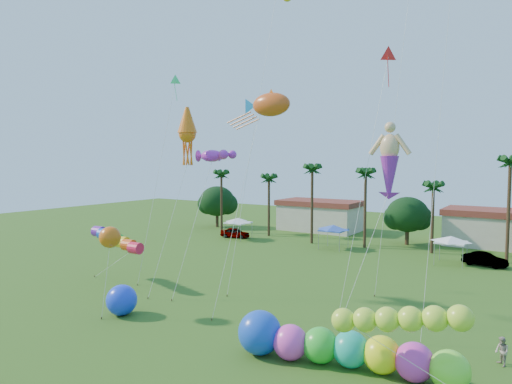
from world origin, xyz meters
The scene contains 18 objects.
ground centered at (0.00, 0.00, 0.00)m, with size 160.00×160.00×0.00m, color #285116.
tree_line centered at (3.57, 44.00, 4.28)m, with size 69.46×8.91×11.00m.
buildings_row centered at (-3.09, 50.00, 2.00)m, with size 35.00×7.00×4.00m.
tent_row centered at (-6.00, 36.33, 2.75)m, with size 31.00×4.00×0.60m.
car_a centered at (-21.21, 36.92, 0.72)m, with size 1.70×4.22×1.44m, color #4C4C54.
car_b centered at (11.18, 37.02, 0.71)m, with size 1.51×4.33×1.43m, color #4C4C54.
spectator_b centered at (14.95, 11.56, 0.79)m, with size 0.77×0.60×1.59m, color #A7948B.
caterpillar_inflatable centered at (7.46, 6.51, 1.06)m, with size 12.41×3.98×2.52m.
blue_ball centered at (-8.80, 5.75, 1.10)m, with size 2.21×2.21×2.21m, color #1C3DFD.
rainbow_tube centered at (-14.77, 10.79, 3.63)m, with size 8.53×2.04×4.15m.
green_worm centered at (8.38, 5.19, 3.16)m, with size 9.85×2.65×3.87m.
orange_ball_kite centered at (-9.76, 5.63, 5.60)m, with size 1.96×2.28×6.38m.
merman_kite centered at (7.32, 15.79, 10.75)m, with size 3.11×4.90×13.35m.
fish_kite centered at (-0.87, 13.40, 15.29)m, with size 4.71×5.87×16.27m.
squid_kite centered at (-9.08, 13.30, 13.37)m, with size 2.10×4.91×15.73m.
lobster_kite centered at (-7.66, 14.79, 11.53)m, with size 4.16×6.19×12.27m.
delta_kite_red centered at (6.55, 17.45, 18.53)m, with size 2.36×5.41×19.45m.
delta_kite_green centered at (-13.27, 16.30, 18.27)m, with size 1.07×5.16×19.23m.
Camera 1 is at (16.93, -15.90, 11.16)m, focal length 32.00 mm.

